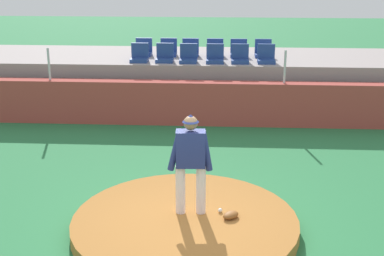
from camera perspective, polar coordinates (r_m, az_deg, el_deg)
name	(u,v)px	position (r m, az deg, el deg)	size (l,w,h in m)	color
ground_plane	(185,231)	(9.04, -0.75, -10.85)	(60.00, 60.00, 0.00)	#2A7541
pitchers_mound	(185,225)	(8.99, -0.75, -10.22)	(3.73, 3.73, 0.22)	#A86B30
pitcher	(191,157)	(8.71, -0.14, -3.10)	(0.75, 0.28, 1.72)	white
baseball	(220,210)	(9.12, 3.01, -8.73)	(0.07, 0.07, 0.07)	white
fielding_glove	(231,215)	(8.94, 4.14, -9.21)	(0.30, 0.20, 0.11)	brown
brick_barrier	(200,103)	(14.18, 0.87, 2.66)	(15.92, 0.40, 1.16)	#A54038
fence_post_left	(49,64)	(14.66, -14.97, 6.59)	(0.06, 0.06, 0.85)	silver
fence_post_right	(285,67)	(14.02, 9.85, 6.43)	(0.06, 0.06, 0.85)	silver
bleacher_platform	(203,80)	(16.13, 1.19, 5.16)	(13.71, 3.02, 1.47)	gray
stadium_chair_0	(140,56)	(15.15, -5.59, 7.65)	(0.48, 0.44, 0.50)	navy
stadium_chair_1	(165,56)	(15.08, -2.91, 7.66)	(0.48, 0.44, 0.50)	navy
stadium_chair_2	(188,57)	(14.98, -0.38, 7.61)	(0.48, 0.44, 0.50)	navy
stadium_chair_3	(215,57)	(14.95, 2.46, 7.57)	(0.48, 0.44, 0.50)	navy
stadium_chair_4	(240,57)	(14.98, 5.12, 7.54)	(0.48, 0.44, 0.50)	navy
stadium_chair_5	(266,57)	(15.05, 7.89, 7.49)	(0.48, 0.44, 0.50)	navy
stadium_chair_6	(144,50)	(16.03, -5.16, 8.25)	(0.48, 0.44, 0.50)	navy
stadium_chair_7	(169,50)	(15.95, -2.51, 8.25)	(0.48, 0.44, 0.50)	navy
stadium_chair_8	(190,51)	(15.89, -0.17, 8.23)	(0.48, 0.44, 0.50)	navy
stadium_chair_9	(215,51)	(15.87, 2.46, 8.20)	(0.48, 0.44, 0.50)	navy
stadium_chair_10	(239,51)	(15.86, 4.98, 8.14)	(0.48, 0.44, 0.50)	navy
stadium_chair_11	(263,51)	(15.91, 7.57, 8.08)	(0.48, 0.44, 0.50)	navy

